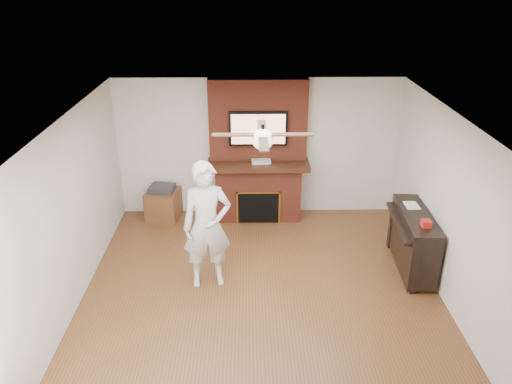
{
  "coord_description": "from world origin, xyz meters",
  "views": [
    {
      "loc": [
        -0.17,
        -5.68,
        4.21
      ],
      "look_at": [
        -0.06,
        0.9,
        1.22
      ],
      "focal_mm": 35.0,
      "sensor_mm": 36.0,
      "label": 1
    }
  ],
  "objects_px": {
    "fireplace": "(258,165)",
    "person": "(207,226)",
    "piano": "(413,239)",
    "side_table": "(163,203)"
  },
  "relations": [
    {
      "from": "person",
      "to": "piano",
      "type": "height_order",
      "value": "person"
    },
    {
      "from": "piano",
      "to": "side_table",
      "type": "bearing_deg",
      "value": 160.2
    },
    {
      "from": "person",
      "to": "piano",
      "type": "xyz_separation_m",
      "value": [
        3.03,
        0.33,
        -0.44
      ]
    },
    {
      "from": "person",
      "to": "piano",
      "type": "distance_m",
      "value": 3.08
    },
    {
      "from": "side_table",
      "to": "piano",
      "type": "bearing_deg",
      "value": -14.99
    },
    {
      "from": "fireplace",
      "to": "piano",
      "type": "xyz_separation_m",
      "value": [
        2.28,
        -1.8,
        -0.5
      ]
    },
    {
      "from": "fireplace",
      "to": "person",
      "type": "height_order",
      "value": "fireplace"
    },
    {
      "from": "side_table",
      "to": "piano",
      "type": "height_order",
      "value": "piano"
    },
    {
      "from": "fireplace",
      "to": "person",
      "type": "xyz_separation_m",
      "value": [
        -0.75,
        -2.13,
        -0.07
      ]
    },
    {
      "from": "side_table",
      "to": "piano",
      "type": "xyz_separation_m",
      "value": [
        4.0,
        -1.73,
        0.2
      ]
    }
  ]
}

